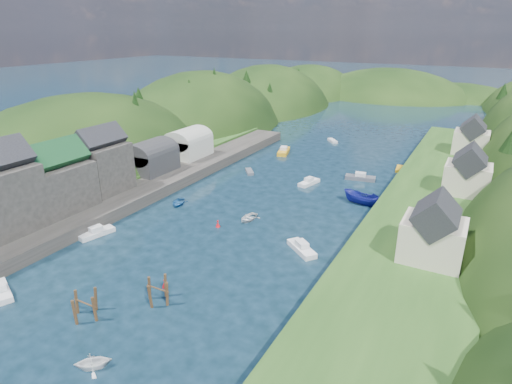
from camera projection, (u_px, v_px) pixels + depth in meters
The scene contains 15 objects.
ground at pixel (307, 176), 87.27m from camera, with size 600.00×600.00×0.00m, color black.
hillside_left at pixel (200, 155), 130.71m from camera, with size 44.00×245.56×52.00m.
far_hills at pixel (413, 121), 192.26m from camera, with size 103.00×68.00×44.00m.
hill_trees at pixel (341, 110), 96.11m from camera, with size 89.36×148.54×12.72m.
quay_left at pixel (110, 199), 73.01m from camera, with size 12.00×110.00×2.00m, color #2D2B28.
terrace_left_grass at pixel (82, 191), 76.04m from camera, with size 12.00×110.00×2.50m, color #234719.
quayside_buildings at pixel (22, 188), 60.56m from camera, with size 8.00×35.84×12.90m.
boat_sheds at pixel (171, 148), 87.94m from camera, with size 7.00×21.00×7.50m.
terrace_right at pixel (431, 212), 67.50m from camera, with size 16.00×120.00×2.40m, color #234719.
right_bank_cottages at pixel (461, 172), 71.32m from camera, with size 9.00×59.24×8.41m.
piling_cluster_near at pixel (86, 308), 44.51m from camera, with size 3.23×3.01×3.40m.
piling_cluster_far at pixel (158, 293), 46.96m from camera, with size 3.00×2.82×3.40m.
channel_buoy_near at pixel (165, 284), 49.80m from camera, with size 0.70×0.70×1.10m.
channel_buoy_far at pixel (218, 224), 64.95m from camera, with size 0.70×0.70×1.10m.
moored_boats at pixel (248, 214), 67.88m from camera, with size 35.31×100.13×2.43m.
Camera 1 is at (30.21, -27.57, 28.39)m, focal length 30.00 mm.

